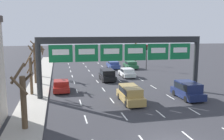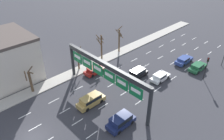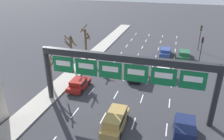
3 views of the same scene
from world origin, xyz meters
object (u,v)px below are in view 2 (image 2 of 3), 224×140
object	(u,v)px
suv_navy	(121,121)
tree_bare_furthest	(119,39)
car_white	(160,77)
suv_black	(138,73)
tree_bare_closest	(101,46)
car_red	(94,70)
tree_bare_third	(79,58)
sign_gantry	(105,71)
car_green	(198,67)
suv_gold	(91,100)
tree_bare_second	(30,80)
car_blue	(184,60)
traffic_light_near_gantry	(207,64)

from	to	relation	value
suv_navy	tree_bare_furthest	world-z (taller)	tree_bare_furthest
car_white	suv_black	xyz separation A→B (m)	(-3.59, -2.23, 0.18)
suv_black	tree_bare_closest	distance (m)	10.28
suv_black	tree_bare_furthest	world-z (taller)	tree_bare_furthest
car_red	tree_bare_third	bearing A→B (deg)	-160.91
sign_gantry	car_green	world-z (taller)	sign_gantry
suv_gold	suv_navy	world-z (taller)	suv_navy
car_white	tree_bare_second	world-z (taller)	tree_bare_second
sign_gantry	tree_bare_second	xyz separation A→B (m)	(-9.60, -8.23, -2.70)
sign_gantry	car_red	world-z (taller)	sign_gantry
car_white	suv_black	size ratio (longest dim) A/B	1.00
suv_gold	tree_bare_furthest	world-z (taller)	tree_bare_furthest
sign_gantry	tree_bare_furthest	size ratio (longest dim) A/B	3.13
suv_gold	tree_bare_furthest	size ratio (longest dim) A/B	0.80
tree_bare_furthest	car_white	bearing A→B (deg)	-11.50
tree_bare_third	suv_navy	bearing A→B (deg)	-16.66
suv_black	car_white	bearing A→B (deg)	31.80
car_blue	tree_bare_closest	xyz separation A→B (m)	(-13.31, -11.44, 2.53)
car_white	traffic_light_near_gantry	distance (m)	8.72
car_white	suv_gold	bearing A→B (deg)	-104.17
sign_gantry	car_red	size ratio (longest dim) A/B	4.67
car_white	tree_bare_second	size ratio (longest dim) A/B	0.87
car_blue	tree_bare_closest	distance (m)	17.73
car_blue	tree_bare_furthest	bearing A→B (deg)	-155.12
car_green	tree_bare_second	distance (m)	31.82
car_red	suv_navy	size ratio (longest dim) A/B	0.90
suv_gold	car_white	xyz separation A→B (m)	(3.47, 13.73, -0.21)
car_red	tree_bare_second	size ratio (longest dim) A/B	0.83
traffic_light_near_gantry	suv_navy	bearing A→B (deg)	-97.09
car_blue	car_red	world-z (taller)	car_blue
car_blue	car_red	distance (m)	19.14
suv_navy	suv_gold	bearing A→B (deg)	-178.35
suv_navy	car_white	bearing A→B (deg)	102.60
suv_black	tree_bare_second	xyz separation A→B (m)	(-9.49, -16.69, 1.53)
suv_navy	tree_bare_closest	xyz separation A→B (m)	(-16.61, 10.94, 2.28)
sign_gantry	car_blue	bearing A→B (deg)	80.66
car_green	tree_bare_furthest	world-z (taller)	tree_bare_furthest
suv_black	tree_bare_closest	size ratio (longest dim) A/B	0.72
sign_gantry	traffic_light_near_gantry	size ratio (longest dim) A/B	4.04
car_green	suv_black	world-z (taller)	suv_black
car_white	suv_navy	distance (m)	13.88
car_green	suv_gold	xyz separation A→B (m)	(-6.55, -22.16, 0.20)
car_green	tree_bare_closest	xyz separation A→B (m)	(-16.67, -11.03, 2.54)
suv_black	tree_bare_furthest	size ratio (longest dim) A/B	0.70
car_red	tree_bare_closest	distance (m)	6.42
car_red	suv_gold	bearing A→B (deg)	-42.54
car_red	tree_bare_furthest	world-z (taller)	tree_bare_furthest
car_white	tree_bare_furthest	size ratio (longest dim) A/B	0.70
sign_gantry	suv_navy	distance (m)	8.23
car_blue	tree_bare_furthest	distance (m)	14.72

